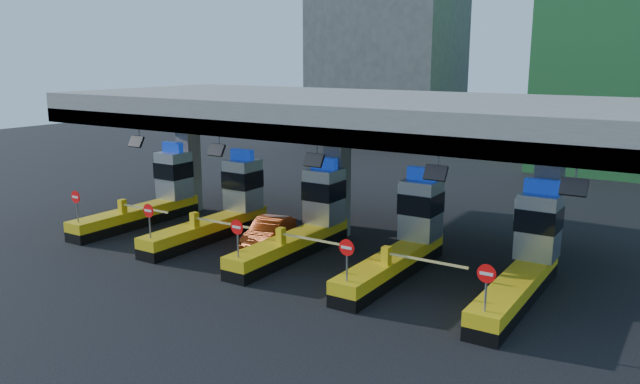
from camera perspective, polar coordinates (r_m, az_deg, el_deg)
The scene contains 9 objects.
ground at distance 28.93m, azimuth -1.54°, elevation -5.46°, with size 120.00×120.00×0.00m, color black.
toll_canopy at distance 30.10m, azimuth 1.48°, elevation 7.16°, with size 28.00×12.09×7.00m.
toll_lane_far_left at distance 35.17m, azimuth -14.90°, elevation -0.32°, with size 4.43×8.00×4.16m.
toll_lane_left at distance 31.74m, azimuth -8.77°, elevation -1.39°, with size 4.43×8.00×4.16m.
toll_lane_center at distance 28.76m, azimuth -1.25°, elevation -2.67°, with size 4.43×8.00×4.16m.
toll_lane_right at distance 26.40m, azimuth 7.83°, elevation -4.15°, with size 4.43×8.00×4.16m.
toll_lane_far_right at distance 24.84m, azimuth 18.39°, elevation -5.73°, with size 4.43×8.00×4.16m.
bg_building_concrete at distance 65.78m, azimuth 6.12°, elevation 12.35°, with size 14.00×10.00×18.00m, color #4C4C49.
red_car at distance 29.88m, azimuth -4.67°, elevation -3.63°, with size 1.37×3.93×1.29m, color #A2330C.
Camera 1 is at (15.51, -22.78, 8.79)m, focal length 35.00 mm.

